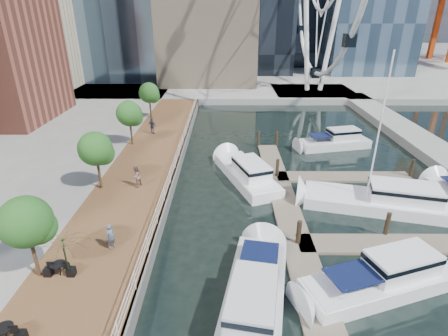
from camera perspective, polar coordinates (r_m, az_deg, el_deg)
boardwalk at (r=29.56m, az=-14.23°, el=-3.15°), size 6.00×60.00×1.00m
seawall at (r=28.96m, az=-8.46°, el=-3.22°), size 0.25×60.00×1.00m
land_far at (r=113.21m, az=1.14°, el=17.36°), size 200.00×114.00×1.00m
pier at (r=65.69m, az=14.33°, el=11.77°), size 14.00×12.00×1.00m
railing at (r=28.53m, az=-8.79°, el=-1.39°), size 0.10×60.00×1.05m
floating_docks at (r=26.11m, az=22.01°, el=-8.16°), size 16.00×34.00×2.60m
street_trees at (r=27.93m, az=-20.26°, el=2.94°), size 2.60×42.60×4.60m
yacht_foreground at (r=21.59m, az=24.11°, el=-17.67°), size 9.99×5.52×2.15m
pedestrian_near at (r=21.59m, az=-17.99°, el=-10.59°), size 0.67×0.68×1.58m
pedestrian_mid at (r=28.21m, az=-14.15°, el=-1.29°), size 1.00×1.10×1.83m
pedestrian_far at (r=40.52m, az=-11.62°, el=6.76°), size 1.19×0.90×1.88m
moored_yachts at (r=28.38m, az=22.51°, el=-6.71°), size 21.75×33.98×11.50m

